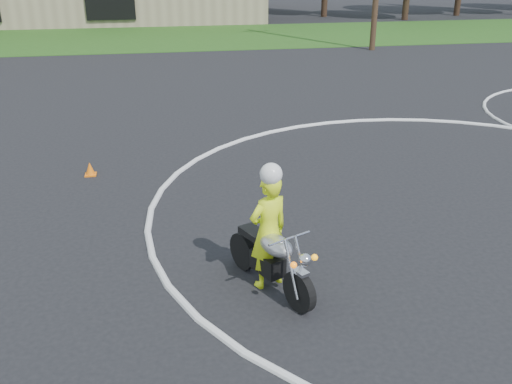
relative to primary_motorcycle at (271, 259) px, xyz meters
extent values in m
cube|color=#1E4714|center=(4.24, 26.15, -0.49)|extent=(120.00, 10.00, 0.02)
torus|color=silver|center=(4.24, 2.15, -0.49)|extent=(12.12, 12.12, 0.12)
cylinder|color=black|center=(0.26, -0.59, -0.21)|extent=(0.35, 0.58, 0.59)
cylinder|color=black|center=(-0.30, 0.66, -0.21)|extent=(0.35, 0.58, 0.59)
cube|color=black|center=(-0.04, 0.08, -0.11)|extent=(0.47, 0.60, 0.29)
ellipsoid|color=#B1B1B6|center=(0.04, -0.10, 0.26)|extent=(0.58, 0.72, 0.27)
cube|color=black|center=(-0.16, 0.34, 0.22)|extent=(0.47, 0.64, 0.10)
cylinder|color=white|center=(0.15, -0.56, 0.14)|extent=(0.18, 0.34, 0.79)
cylinder|color=silver|center=(0.31, -0.48, 0.14)|extent=(0.18, 0.34, 0.79)
cube|color=silver|center=(0.27, -0.61, 0.11)|extent=(0.21, 0.25, 0.05)
cylinder|color=silver|center=(0.16, -0.37, 0.50)|extent=(0.64, 0.32, 0.04)
sphere|color=silver|center=(0.31, -0.68, 0.33)|extent=(0.18, 0.18, 0.18)
sphere|color=orange|center=(0.14, -0.73, 0.30)|extent=(0.09, 0.09, 0.09)
sphere|color=#FF9E0C|center=(0.46, -0.59, 0.30)|extent=(0.09, 0.09, 0.09)
cylinder|color=white|center=(-0.06, 0.50, -0.21)|extent=(0.40, 0.74, 0.08)
imported|color=#E2FF1A|center=(-0.02, 0.13, 0.37)|extent=(0.75, 0.64, 1.73)
sphere|color=white|center=(0.00, 0.09, 1.25)|extent=(0.31, 0.31, 0.31)
cone|color=orange|center=(-2.97, 5.15, -0.35)|extent=(0.22, 0.22, 0.30)
cube|color=orange|center=(-2.97, 5.15, -0.48)|extent=(0.24, 0.24, 0.03)
camera|label=1|loc=(-1.48, -6.93, 4.05)|focal=40.00mm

